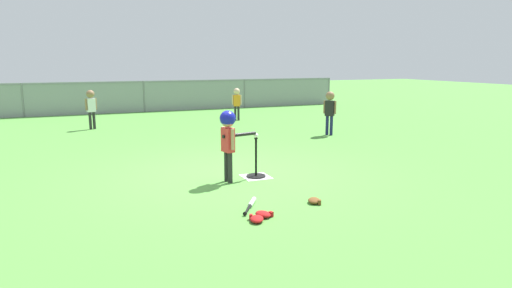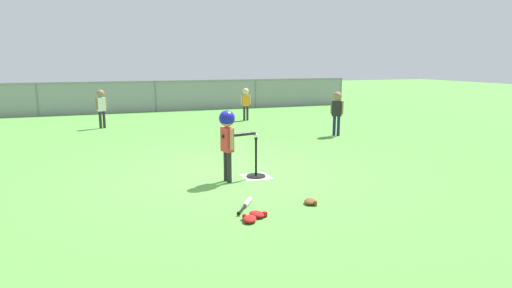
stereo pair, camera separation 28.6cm
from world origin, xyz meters
TOP-DOWN VIEW (x-y plane):
  - ground_plane at (0.00, 0.00)m, footprint 60.00×60.00m
  - home_plate at (0.33, -0.30)m, footprint 0.44×0.44m
  - batting_tee at (0.33, -0.30)m, footprint 0.32×0.32m
  - baseball_on_tee at (0.33, -0.30)m, footprint 0.07×0.07m
  - batter_child at (-0.18, -0.41)m, footprint 0.63×0.32m
  - fielder_deep_center at (-1.96, 6.09)m, footprint 0.31×0.22m
  - fielder_deep_right at (3.62, 2.72)m, footprint 0.25×0.26m
  - fielder_near_right at (2.38, 6.23)m, footprint 0.29×0.20m
  - spare_bat_silver at (-0.28, -1.62)m, footprint 0.38×0.53m
  - glove_by_plate at (0.54, -1.83)m, footprint 0.25×0.27m
  - glove_near_bats at (-0.29, -2.05)m, footprint 0.23×0.26m
  - glove_tossed_aside at (-0.43, -2.16)m, footprint 0.23×0.27m
  - outfield_fence at (0.00, 9.77)m, footprint 16.06×0.06m

SIDE VIEW (x-z plane):
  - ground_plane at x=0.00m, z-range 0.00..0.00m
  - home_plate at x=0.33m, z-range 0.00..0.01m
  - spare_bat_silver at x=-0.28m, z-range 0.00..0.06m
  - glove_by_plate at x=0.54m, z-range 0.00..0.07m
  - glove_near_bats at x=-0.29m, z-range 0.00..0.07m
  - glove_tossed_aside at x=-0.43m, z-range 0.00..0.07m
  - batting_tee at x=0.33m, z-range -0.22..0.43m
  - outfield_fence at x=0.00m, z-range 0.04..1.19m
  - fielder_near_right at x=2.38m, z-range 0.15..1.18m
  - baseball_on_tee at x=0.33m, z-range 0.65..0.73m
  - fielder_deep_center at x=-1.96m, z-range 0.16..1.24m
  - fielder_deep_right at x=3.62m, z-range 0.16..1.28m
  - batter_child at x=-0.18m, z-range 0.24..1.37m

